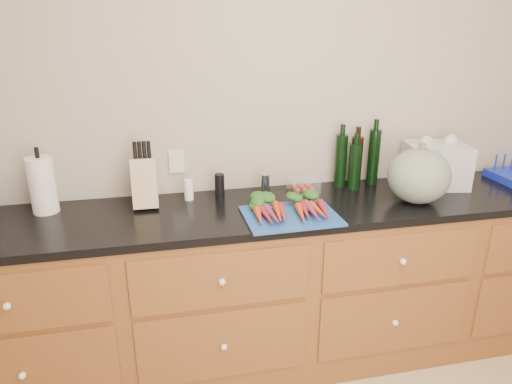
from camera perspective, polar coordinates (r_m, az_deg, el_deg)
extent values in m
cube|color=#BBAD9B|center=(2.58, 3.35, 8.60)|extent=(4.10, 0.05, 2.60)
cube|color=brown|center=(2.61, 4.89, -11.54)|extent=(3.60, 0.60, 0.90)
cube|color=brown|center=(2.22, -28.59, -12.21)|extent=(0.82, 0.01, 0.28)
sphere|color=white|center=(2.20, -28.70, -12.42)|extent=(0.03, 0.03, 0.03)
cube|color=brown|center=(2.42, -27.10, -19.51)|extent=(0.82, 0.01, 0.38)
sphere|color=white|center=(2.40, -27.19, -19.75)|extent=(0.03, 0.03, 0.03)
cube|color=brown|center=(2.13, -4.33, -10.94)|extent=(0.82, 0.01, 0.28)
sphere|color=white|center=(2.11, -4.27, -11.16)|extent=(0.03, 0.03, 0.03)
cube|color=brown|center=(2.33, -4.09, -18.54)|extent=(0.82, 0.01, 0.38)
sphere|color=white|center=(2.32, -4.03, -18.78)|extent=(0.03, 0.03, 0.03)
cube|color=brown|center=(2.40, 17.72, -8.11)|extent=(0.82, 0.01, 0.28)
sphere|color=white|center=(2.38, 17.91, -8.28)|extent=(0.03, 0.03, 0.03)
cube|color=brown|center=(2.58, 16.85, -15.19)|extent=(0.82, 0.01, 0.38)
sphere|color=white|center=(2.57, 17.03, -15.38)|extent=(0.03, 0.03, 0.03)
cube|color=black|center=(2.39, 5.22, -1.92)|extent=(3.64, 0.62, 0.04)
cube|color=#1E4691|center=(2.22, 4.34, -2.99)|extent=(0.46, 0.35, 0.01)
cone|color=#C83E17|center=(2.16, 0.38, -2.92)|extent=(0.04, 0.18, 0.04)
cone|color=maroon|center=(2.16, 1.15, -2.85)|extent=(0.04, 0.18, 0.04)
cone|color=#7D2653|center=(2.17, 1.91, -2.79)|extent=(0.04, 0.18, 0.04)
cone|color=#C83E17|center=(2.17, 2.67, -2.72)|extent=(0.04, 0.18, 0.04)
cone|color=maroon|center=(2.18, 3.42, -2.66)|extent=(0.04, 0.18, 0.04)
ellipsoid|color=#1D4B19|center=(2.29, 1.07, -1.28)|extent=(0.18, 0.11, 0.06)
cone|color=#C83E17|center=(2.20, 5.55, -2.47)|extent=(0.04, 0.18, 0.04)
cone|color=maroon|center=(2.21, 6.28, -2.40)|extent=(0.04, 0.18, 0.04)
cone|color=#7D2653|center=(2.22, 7.01, -2.34)|extent=(0.04, 0.18, 0.04)
cone|color=#C83E17|center=(2.23, 7.73, -2.27)|extent=(0.04, 0.18, 0.04)
cone|color=maroon|center=(2.24, 8.44, -2.21)|extent=(0.04, 0.18, 0.04)
ellipsoid|color=#1D4B19|center=(2.34, 5.93, -0.89)|extent=(0.18, 0.11, 0.06)
ellipsoid|color=#606D5B|center=(2.50, 19.68, 1.90)|extent=(0.32, 0.32, 0.29)
cylinder|color=white|center=(2.46, -25.14, 0.76)|extent=(0.12, 0.12, 0.28)
cube|color=tan|center=(2.38, -13.76, 1.12)|extent=(0.12, 0.12, 0.25)
cylinder|color=white|center=(2.44, -8.41, 0.26)|extent=(0.05, 0.05, 0.11)
cylinder|color=black|center=(2.45, -4.57, 0.77)|extent=(0.05, 0.05, 0.13)
cylinder|color=silver|center=(2.50, 1.16, 0.99)|extent=(0.05, 0.05, 0.11)
cube|color=white|center=(2.55, 5.94, 0.83)|extent=(0.16, 0.13, 0.07)
cylinder|color=black|center=(2.64, 10.54, 3.85)|extent=(0.07, 0.07, 0.30)
cylinder|color=black|center=(2.69, 12.43, 3.80)|extent=(0.07, 0.07, 0.28)
cylinder|color=black|center=(2.72, 14.47, 4.24)|extent=(0.07, 0.07, 0.32)
cylinder|color=black|center=(2.62, 12.23, 3.12)|extent=(0.07, 0.07, 0.26)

